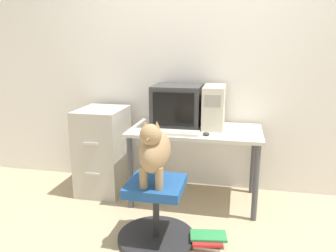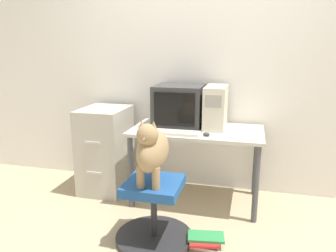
% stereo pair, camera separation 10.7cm
% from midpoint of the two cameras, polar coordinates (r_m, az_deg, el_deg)
% --- Properties ---
extents(ground_plane, '(12.00, 12.00, 0.00)m').
position_cam_midpoint_polar(ground_plane, '(3.02, 4.70, -15.39)').
color(ground_plane, tan).
extents(wall_back, '(8.00, 0.05, 2.60)m').
position_cam_midpoint_polar(wall_back, '(3.36, 7.30, 10.81)').
color(wall_back, white).
rests_on(wall_back, ground_plane).
extents(desk, '(1.21, 0.66, 0.72)m').
position_cam_midpoint_polar(desk, '(3.08, 5.98, -2.25)').
color(desk, beige).
rests_on(desk, ground_plane).
extents(crt_monitor, '(0.46, 0.42, 0.39)m').
position_cam_midpoint_polar(crt_monitor, '(3.15, 2.93, 3.58)').
color(crt_monitor, '#383838').
rests_on(crt_monitor, desk).
extents(pc_tower, '(0.19, 0.42, 0.39)m').
position_cam_midpoint_polar(pc_tower, '(3.09, 9.28, 3.26)').
color(pc_tower, beige).
rests_on(pc_tower, desk).
extents(keyboard, '(0.48, 0.15, 0.03)m').
position_cam_midpoint_polar(keyboard, '(2.87, 1.84, -1.13)').
color(keyboard, beige).
rests_on(keyboard, desk).
extents(computer_mouse, '(0.06, 0.04, 0.03)m').
position_cam_midpoint_polar(computer_mouse, '(2.83, 7.78, -1.45)').
color(computer_mouse, '#333333').
rests_on(computer_mouse, desk).
extents(office_chair, '(0.60, 0.60, 0.49)m').
position_cam_midpoint_polar(office_chair, '(2.59, -1.24, -15.11)').
color(office_chair, '#262628').
rests_on(office_chair, ground_plane).
extents(dog, '(0.21, 0.46, 0.49)m').
position_cam_midpoint_polar(dog, '(2.36, -1.47, -4.19)').
color(dog, '#9E7F56').
rests_on(dog, office_chair).
extents(filing_cabinet, '(0.44, 0.55, 0.86)m').
position_cam_midpoint_polar(filing_cabinet, '(3.42, -9.95, -4.07)').
color(filing_cabinet, '#B7B2A3').
rests_on(filing_cabinet, ground_plane).
extents(book_stack_floor, '(0.29, 0.22, 0.08)m').
position_cam_midpoint_polar(book_stack_floor, '(2.63, 7.60, -19.16)').
color(book_stack_floor, silver).
rests_on(book_stack_floor, ground_plane).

